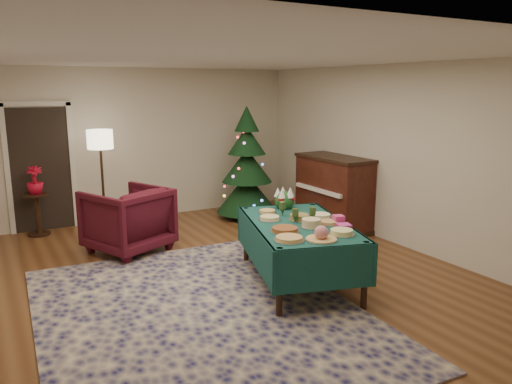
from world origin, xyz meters
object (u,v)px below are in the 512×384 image
piano (333,193)px  buffet_table (299,235)px  gift_box (338,220)px  side_table (38,215)px  floor_lamp (100,146)px  armchair (128,217)px  potted_plant (35,186)px  christmas_tree (247,168)px

piano → buffet_table: bearing=-137.4°
buffet_table → gift_box: gift_box is taller
side_table → piano: piano is taller
side_table → piano: size_ratio=0.48×
gift_box → floor_lamp: size_ratio=0.07×
buffet_table → armchair: (-1.49, 2.21, -0.09)m
piano → potted_plant: bearing=155.5°
piano → floor_lamp: bearing=153.5°
armchair → gift_box: bearing=103.1°
side_table → potted_plant: potted_plant is taller
christmas_tree → piano: size_ratio=1.42×
floor_lamp → side_table: bearing=163.1°
gift_box → potted_plant: potted_plant is taller
armchair → floor_lamp: bearing=-111.3°
gift_box → potted_plant: (-2.94, 4.00, 0.00)m
potted_plant → piano: 4.86m
gift_box → piano: (1.48, 1.98, -0.20)m
piano → armchair: bearing=171.8°
gift_box → christmas_tree: bearing=80.3°
buffet_table → side_table: 4.53m
piano → christmas_tree: bearing=123.0°
piano → gift_box: bearing=-126.7°
side_table → potted_plant: (0.00, -0.00, 0.48)m
christmas_tree → piano: (0.90, -1.39, -0.31)m
buffet_table → floor_lamp: (-1.55, 3.43, 0.83)m
armchair → christmas_tree: christmas_tree is taller
potted_plant → christmas_tree: 3.57m
gift_box → christmas_tree: 3.43m
side_table → christmas_tree: (3.51, -0.62, 0.58)m
side_table → piano: (4.42, -2.01, 0.27)m
floor_lamp → piano: bearing=-26.5°
floor_lamp → piano: floor_lamp is taller
side_table → potted_plant: size_ratio=1.53×
gift_box → side_table: size_ratio=0.18×
buffet_table → piano: (1.88, 1.72, -0.00)m
armchair → christmas_tree: bearing=176.1°
christmas_tree → floor_lamp: bearing=172.9°
buffet_table → christmas_tree: christmas_tree is taller
side_table → potted_plant: 0.48m
floor_lamp → side_table: floor_lamp is taller
christmas_tree → piano: bearing=-57.0°
buffet_table → gift_box: bearing=-33.3°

